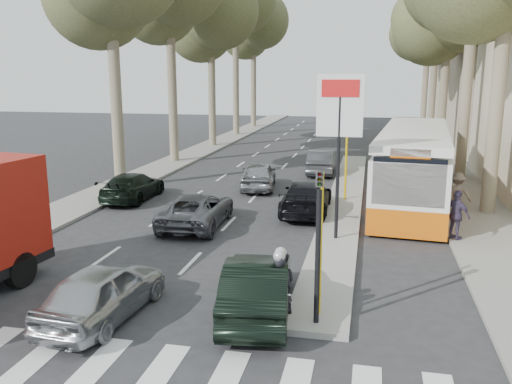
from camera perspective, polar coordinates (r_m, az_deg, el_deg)
ground at (r=14.58m, az=-6.07°, el=-10.33°), size 120.00×120.00×0.00m
sidewalk_right at (r=38.41m, az=18.41°, el=3.43°), size 3.20×70.00×0.12m
median_left at (r=42.93m, az=-4.70°, el=4.91°), size 2.40×64.00×0.12m
traffic_island at (r=24.42m, az=9.32°, el=-0.88°), size 1.50×26.00×0.16m
billboard at (r=17.89m, az=8.74°, el=6.11°), size 1.50×12.10×5.60m
traffic_light_island at (r=11.73m, az=6.61°, el=-3.16°), size 0.16×0.41×3.60m
tree_l_c at (r=42.84m, az=-4.59°, el=18.27°), size 7.40×7.20×13.71m
tree_l_d at (r=50.74m, az=-2.02°, el=19.33°), size 7.40×7.20×15.66m
tree_l_e at (r=58.40m, az=-0.12°, el=17.40°), size 7.40×7.20×14.49m
tree_r_c at (r=39.38m, az=19.87°, el=17.63°), size 7.40×7.20×13.32m
tree_r_d at (r=47.44m, az=18.82°, el=18.36°), size 7.40×7.20×14.88m
tree_r_e at (r=55.30m, az=17.91°, el=16.75°), size 7.40×7.20×14.10m
silver_hatchback at (r=13.25m, az=-15.83°, el=-10.03°), size 1.89×4.03×1.33m
dark_hatchback at (r=12.99m, az=0.16°, el=-9.85°), size 2.04×4.41×1.40m
queue_car_a at (r=20.40m, az=-6.24°, el=-1.85°), size 2.23×4.57×1.25m
queue_car_b at (r=22.16m, az=5.33°, el=-0.57°), size 1.93×4.62×1.33m
queue_car_c at (r=26.78m, az=0.25°, el=1.78°), size 2.14×4.22×1.38m
queue_car_d at (r=31.08m, az=6.89°, el=3.15°), size 1.55×4.14×1.35m
queue_car_e at (r=25.06m, az=-12.85°, el=0.58°), size 1.82×4.32×1.25m
city_bus at (r=24.90m, az=16.24°, el=2.91°), size 3.88×12.65×3.28m
motorcycle at (r=12.59m, az=2.51°, el=-10.05°), size 0.79×2.10×1.78m
pedestrian_near at (r=19.38m, az=20.36°, el=-2.28°), size 1.06×1.03×1.69m
pedestrian_far at (r=22.55m, az=20.38°, el=-0.24°), size 1.14×0.55×1.74m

